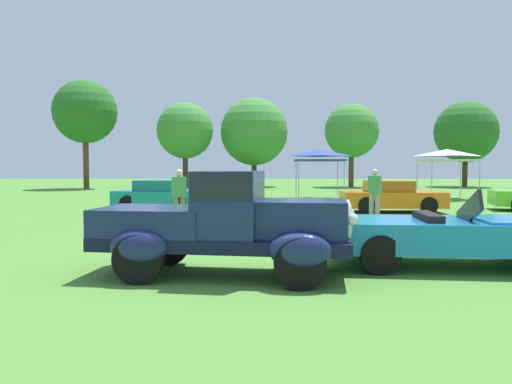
# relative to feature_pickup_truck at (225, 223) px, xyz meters

# --- Properties ---
(ground_plane) EXTENTS (120.00, 120.00, 0.00)m
(ground_plane) POSITION_rel_feature_pickup_truck_xyz_m (-0.09, 0.13, -0.86)
(ground_plane) COLOR #4C8433
(feature_pickup_truck) EXTENTS (4.26, 2.16, 1.70)m
(feature_pickup_truck) POSITION_rel_feature_pickup_truck_xyz_m (0.00, 0.00, 0.00)
(feature_pickup_truck) COLOR black
(feature_pickup_truck) RESTS_ON ground_plane
(neighbor_convertible) EXTENTS (4.69, 2.05, 1.40)m
(neighbor_convertible) POSITION_rel_feature_pickup_truck_xyz_m (4.09, 0.79, -0.28)
(neighbor_convertible) COLOR #1E7AB7
(neighbor_convertible) RESTS_ON ground_plane
(show_car_teal) EXTENTS (4.09, 2.51, 1.22)m
(show_car_teal) POSITION_rel_feature_pickup_truck_xyz_m (-3.56, 11.21, -0.26)
(show_car_teal) COLOR teal
(show_car_teal) RESTS_ON ground_plane
(show_car_orange) EXTENTS (3.85, 1.74, 1.22)m
(show_car_orange) POSITION_rel_feature_pickup_truck_xyz_m (5.45, 10.87, -0.26)
(show_car_orange) COLOR orange
(show_car_orange) RESTS_ON ground_plane
(spectator_near_truck) EXTENTS (0.47, 0.40, 1.69)m
(spectator_near_truck) POSITION_rel_feature_pickup_truck_xyz_m (4.25, 8.39, 0.05)
(spectator_near_truck) COLOR #9E998E
(spectator_near_truck) RESTS_ON ground_plane
(spectator_by_row) EXTENTS (0.46, 0.37, 1.69)m
(spectator_by_row) POSITION_rel_feature_pickup_truck_xyz_m (-1.96, 6.38, 0.05)
(spectator_by_row) COLOR #7F7056
(spectator_by_row) RESTS_ON ground_plane
(canopy_tent_left_field) EXTENTS (2.65, 2.65, 2.71)m
(canopy_tent_left_field) POSITION_rel_feature_pickup_truck_xyz_m (3.45, 18.54, 1.56)
(canopy_tent_left_field) COLOR #B7B7BC
(canopy_tent_left_field) RESTS_ON ground_plane
(canopy_tent_center_field) EXTENTS (2.75, 2.75, 2.71)m
(canopy_tent_center_field) POSITION_rel_feature_pickup_truck_xyz_m (10.42, 18.62, 1.56)
(canopy_tent_center_field) COLOR #B7B7BC
(canopy_tent_center_field) RESTS_ON ground_plane
(treeline_far_left) EXTENTS (4.95, 4.95, 8.54)m
(treeline_far_left) POSITION_rel_feature_pickup_truck_xyz_m (-13.77, 29.65, 5.17)
(treeline_far_left) COLOR brown
(treeline_far_left) RESTS_ON ground_plane
(treeline_mid_left) EXTENTS (4.69, 4.69, 7.11)m
(treeline_mid_left) POSITION_rel_feature_pickup_truck_xyz_m (-6.32, 32.11, 3.88)
(treeline_mid_left) COLOR #47331E
(treeline_mid_left) RESTS_ON ground_plane
(treeline_center) EXTENTS (5.85, 5.85, 7.70)m
(treeline_center) POSITION_rel_feature_pickup_truck_xyz_m (-0.60, 33.90, 3.91)
(treeline_center) COLOR #47331E
(treeline_center) RESTS_ON ground_plane
(treeline_mid_right) EXTENTS (4.59, 4.59, 7.09)m
(treeline_mid_right) POSITION_rel_feature_pickup_truck_xyz_m (7.73, 33.32, 3.91)
(treeline_mid_right) COLOR brown
(treeline_mid_right) RESTS_ON ground_plane
(treeline_far_right) EXTENTS (5.29, 5.29, 7.38)m
(treeline_far_right) POSITION_rel_feature_pickup_truck_xyz_m (17.66, 34.06, 3.86)
(treeline_far_right) COLOR #47331E
(treeline_far_right) RESTS_ON ground_plane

